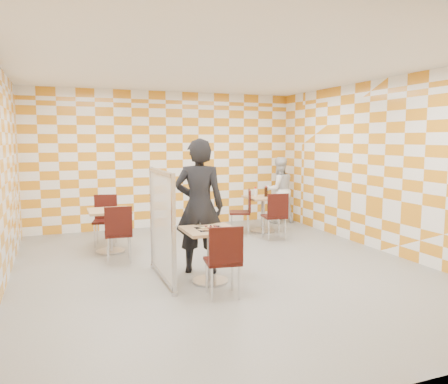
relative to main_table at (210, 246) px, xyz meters
name	(u,v)px	position (x,y,z in m)	size (l,w,h in m)	color
room_shell	(210,168)	(0.39, 1.07, 0.99)	(7.00, 7.00, 7.00)	gray
main_table	(210,246)	(0.00, 0.00, 0.00)	(0.70, 0.70, 0.75)	tan
second_table	(263,208)	(2.14, 2.71, 0.00)	(0.70, 0.70, 0.75)	tan
empty_table	(110,223)	(-1.09, 2.14, 0.00)	(0.70, 0.70, 0.75)	tan
chair_main_front	(224,256)	(-0.05, -0.66, 0.04)	(0.48, 0.49, 0.92)	#360E0A
chair_second_front	(276,213)	(2.02, 1.91, 0.04)	(0.47, 0.48, 0.92)	#360E0A
chair_second_side	(244,208)	(1.68, 2.64, 0.04)	(0.55, 0.55, 0.92)	#360E0A
chair_empty_near	(118,229)	(-1.04, 1.39, 0.04)	(0.45, 0.46, 0.92)	#360E0A
chair_empty_far	(105,215)	(-1.10, 2.77, 0.04)	(0.50, 0.51, 0.92)	#360E0A
partition	(162,225)	(-0.60, 0.30, 0.28)	(0.08, 1.38, 1.55)	white
man_dark	(199,206)	(0.01, 0.50, 0.48)	(0.72, 0.47, 1.97)	black
man_white	(279,190)	(2.94, 3.50, 0.26)	(0.75, 0.59, 1.55)	white
pizza_on_foil	(210,228)	(0.00, -0.02, 0.26)	(0.40, 0.40, 0.04)	silver
sport_bottle	(255,192)	(2.02, 2.85, 0.33)	(0.06, 0.06, 0.20)	white
soda_bottle	(266,192)	(2.20, 2.71, 0.34)	(0.07, 0.07, 0.23)	black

